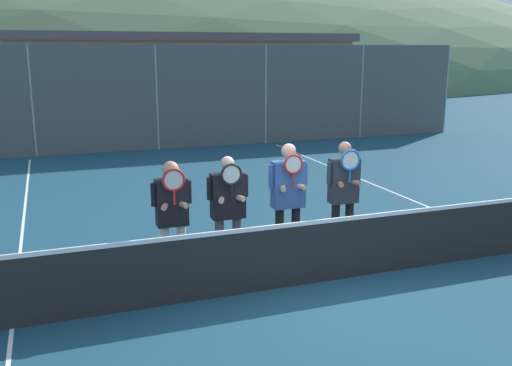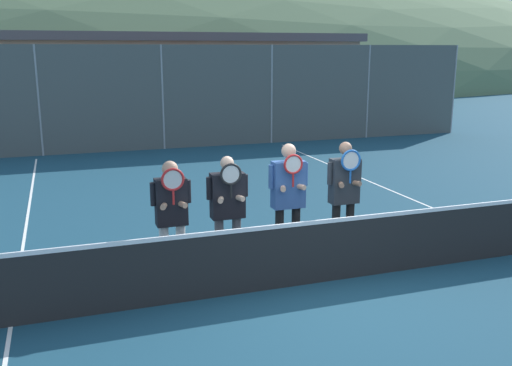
{
  "view_description": "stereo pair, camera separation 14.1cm",
  "coord_description": "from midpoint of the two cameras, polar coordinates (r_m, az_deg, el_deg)",
  "views": [
    {
      "loc": [
        -3.31,
        -6.65,
        3.17
      ],
      "look_at": [
        -0.53,
        0.94,
        1.26
      ],
      "focal_mm": 40.0,
      "sensor_mm": 36.0,
      "label": 1
    },
    {
      "loc": [
        -3.18,
        -6.7,
        3.17
      ],
      "look_at": [
        -0.53,
        0.94,
        1.26
      ],
      "focal_mm": 40.0,
      "sensor_mm": 36.0,
      "label": 2
    }
  ],
  "objects": [
    {
      "name": "player_rightmost",
      "position": [
        8.78,
        9.27,
        -0.76
      ],
      "size": [
        0.57,
        0.34,
        1.81
      ],
      "color": "black",
      "rests_on": "ground_plane"
    },
    {
      "name": "player_center_right",
      "position": [
        8.4,
        3.73,
        -1.06
      ],
      "size": [
        0.61,
        0.34,
        1.84
      ],
      "color": "black",
      "rests_on": "ground_plane"
    },
    {
      "name": "court_line_left_sideline",
      "position": [
        10.2,
        -21.9,
        -5.79
      ],
      "size": [
        0.05,
        16.0,
        0.01
      ],
      "primitive_type": "cube",
      "color": "white",
      "rests_on": "ground_plane"
    },
    {
      "name": "court_line_right_sideline",
      "position": [
        12.44,
        16.73,
        -2.04
      ],
      "size": [
        0.05,
        16.0,
        0.01
      ],
      "primitive_type": "cube",
      "color": "white",
      "rests_on": "ground_plane"
    },
    {
      "name": "fence_back",
      "position": [
        18.57,
        -9.09,
        8.43
      ],
      "size": [
        22.32,
        0.06,
        3.3
      ],
      "color": "gray",
      "rests_on": "ground_plane"
    },
    {
      "name": "player_center_left",
      "position": [
        8.09,
        -2.34,
        -2.2
      ],
      "size": [
        0.61,
        0.34,
        1.71
      ],
      "color": "#56565B",
      "rests_on": "ground_plane"
    },
    {
      "name": "car_right_of_center",
      "position": [
        25.31,
        12.34,
        7.87
      ],
      "size": [
        4.25,
        1.94,
        1.8
      ],
      "color": "navy",
      "rests_on": "ground_plane"
    },
    {
      "name": "player_leftmost",
      "position": [
        7.83,
        -7.94,
        -2.78
      ],
      "size": [
        0.56,
        0.34,
        1.71
      ],
      "color": "white",
      "rests_on": "ground_plane"
    },
    {
      "name": "ground_plane",
      "position": [
        8.07,
        6.34,
        -9.92
      ],
      "size": [
        120.0,
        120.0,
        0.0
      ],
      "primitive_type": "plane",
      "color": "navy"
    },
    {
      "name": "tennis_net",
      "position": [
        7.9,
        6.43,
        -6.78
      ],
      "size": [
        10.48,
        0.09,
        1.01
      ],
      "color": "gray",
      "rests_on": "ground_plane"
    },
    {
      "name": "car_left_of_center",
      "position": [
        21.81,
        -12.56,
        6.96
      ],
      "size": [
        4.74,
        1.93,
        1.73
      ],
      "color": "maroon",
      "rests_on": "ground_plane"
    },
    {
      "name": "car_center",
      "position": [
        22.72,
        1.42,
        7.47
      ],
      "size": [
        4.77,
        1.95,
        1.69
      ],
      "color": "maroon",
      "rests_on": "ground_plane"
    },
    {
      "name": "clubhouse_building",
      "position": [
        27.37,
        -9.83,
        10.54
      ],
      "size": [
        19.02,
        5.5,
        3.86
      ],
      "color": "tan",
      "rests_on": "ground_plane"
    },
    {
      "name": "hill_distant",
      "position": [
        66.54,
        -16.56,
        10.01
      ],
      "size": [
        132.51,
        73.61,
        25.77
      ],
      "color": "#5B7551",
      "rests_on": "ground_plane"
    }
  ]
}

